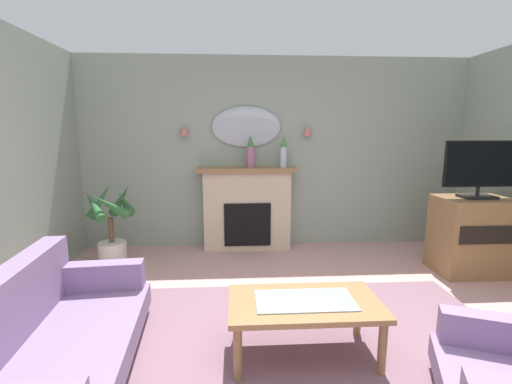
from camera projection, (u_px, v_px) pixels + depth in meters
name	position (u px, v px, depth m)	size (l,w,h in m)	color
floor	(322.00, 381.00, 2.41)	(6.44, 6.69, 0.10)	#C6938E
wall_back	(276.00, 153.00, 5.02)	(6.44, 0.10, 2.67)	#93A393
patterned_rug	(316.00, 356.00, 2.60)	(3.20, 2.40, 0.01)	#7F5B6B
fireplace	(247.00, 209.00, 4.91)	(1.36, 0.36, 1.16)	beige
mantel_vase_centre	(251.00, 153.00, 4.75)	(0.12, 0.12, 0.44)	#9E6084
mantel_vase_right	(283.00, 151.00, 4.77)	(0.10, 0.10, 0.44)	silver
wall_mirror	(246.00, 127.00, 4.85)	(0.96, 0.06, 0.56)	#B2BCC6
wall_sconce_left	(184.00, 130.00, 4.76)	(0.14, 0.14, 0.14)	#D17066
wall_sconce_right	(307.00, 130.00, 4.86)	(0.14, 0.14, 0.14)	#D17066
coffee_table	(305.00, 308.00, 2.54)	(1.10, 0.60, 0.45)	olive
floral_couch	(47.00, 337.00, 2.30)	(1.00, 1.78, 0.76)	gray
tv_cabinet	(472.00, 235.00, 4.08)	(0.80, 0.57, 0.90)	olive
tv_flatscreen	(480.00, 168.00, 3.92)	(0.84, 0.24, 0.65)	black
potted_plant_corner_palm	(111.00, 227.00, 4.30)	(0.65, 0.65, 1.02)	silver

